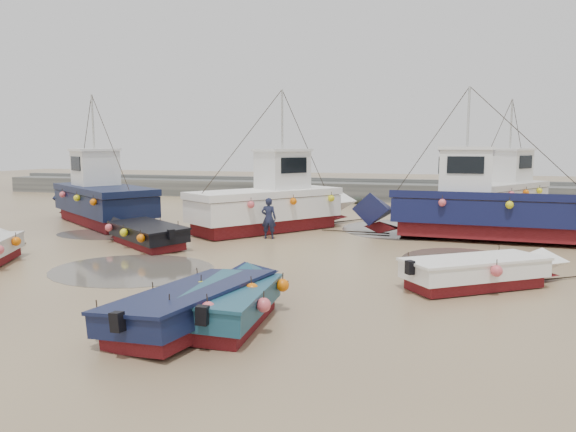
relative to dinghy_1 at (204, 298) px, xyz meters
name	(u,v)px	position (x,y,z in m)	size (l,w,h in m)	color
ground	(278,265)	(-0.28, 6.02, -0.54)	(120.00, 120.00, 0.00)	tan
seawall	(378,192)	(-0.24, 28.01, 0.09)	(60.00, 4.92, 1.50)	slate
puddle_a	(133,269)	(-4.38, 4.10, -0.54)	(5.11, 5.11, 0.01)	#514B42
puddle_b	(460,260)	(5.27, 8.56, -0.54)	(3.84, 3.84, 0.01)	#514B42
puddle_c	(102,234)	(-9.47, 9.76, -0.54)	(4.14, 4.14, 0.01)	#514B42
puddle_d	(404,229)	(2.80, 15.17, -0.54)	(5.62, 5.62, 0.01)	#514B42
dinghy_1	(204,298)	(0.00, 0.00, 0.00)	(2.79, 6.45, 1.43)	maroon
dinghy_2	(235,296)	(0.60, 0.33, 0.02)	(2.01, 5.44, 1.43)	maroon
dinghy_3	(486,268)	(5.93, 4.99, 0.00)	(5.37, 4.27, 1.43)	maroon
dinghy_4	(144,231)	(-6.37, 8.05, 0.00)	(5.63, 4.38, 1.43)	maroon
cabin_boat_0	(99,196)	(-11.78, 12.87, 0.78)	(9.42, 7.36, 6.22)	maroon
cabin_boat_1	(277,201)	(-2.66, 13.11, 0.80)	(6.84, 9.00, 6.22)	maroon
cabin_boat_2	(475,207)	(5.80, 13.13, 0.77)	(11.03, 3.56, 6.22)	maroon
cabin_boat_3	(506,191)	(7.55, 21.53, 0.84)	(5.87, 8.53, 6.22)	maroon
person	(269,239)	(-2.25, 10.80, -0.54)	(0.62, 0.40, 1.69)	#191E36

